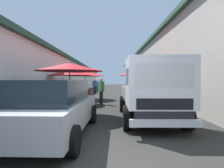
{
  "coord_description": "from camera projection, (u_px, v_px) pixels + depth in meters",
  "views": [
    {
      "loc": [
        -2.65,
        -0.11,
        1.45
      ],
      "look_at": [
        12.94,
        -0.21,
        1.11
      ],
      "focal_mm": 28.73,
      "sensor_mm": 36.0,
      "label": 1
    }
  ],
  "objects": [
    {
      "name": "ground",
      "position": [
        110.0,
        96.0,
        16.18
      ],
      "size": [
        90.0,
        90.0,
        0.0
      ],
      "primitive_type": "plane",
      "color": "#282826"
    },
    {
      "name": "building_left_whitewash",
      "position": [
        42.0,
        77.0,
        18.35
      ],
      "size": [
        49.8,
        7.5,
        3.46
      ],
      "color": "silver",
      "rests_on": "ground"
    },
    {
      "name": "building_right_concrete",
      "position": [
        178.0,
        70.0,
        18.41
      ],
      "size": [
        49.8,
        7.5,
        4.99
      ],
      "color": "#A39E93",
      "rests_on": "ground"
    },
    {
      "name": "fruit_stall_near_left",
      "position": [
        70.0,
        76.0,
        10.72
      ],
      "size": [
        2.54,
        2.54,
        2.2
      ],
      "color": "#9E9EA3",
      "rests_on": "ground"
    },
    {
      "name": "fruit_stall_mid_lane",
      "position": [
        69.0,
        75.0,
        7.1
      ],
      "size": [
        2.69,
        2.69,
        2.21
      ],
      "color": "#9E9EA3",
      "rests_on": "ground"
    },
    {
      "name": "fruit_stall_far_left",
      "position": [
        139.0,
        75.0,
        10.31
      ],
      "size": [
        2.29,
        2.29,
        2.27
      ],
      "color": "#9E9EA3",
      "rests_on": "ground"
    },
    {
      "name": "fruit_stall_far_right",
      "position": [
        85.0,
        76.0,
        13.47
      ],
      "size": [
        2.9,
        2.9,
        2.23
      ],
      "color": "#9E9EA3",
      "rests_on": "ground"
    },
    {
      "name": "hatchback_car",
      "position": [
        53.0,
        107.0,
        4.7
      ],
      "size": [
        3.97,
        2.03,
        1.45
      ],
      "color": "#ADAFB5",
      "rests_on": "ground"
    },
    {
      "name": "delivery_truck",
      "position": [
        152.0,
        93.0,
        5.84
      ],
      "size": [
        4.95,
        2.05,
        2.08
      ],
      "color": "black",
      "rests_on": "ground"
    },
    {
      "name": "vendor_by_crates",
      "position": [
        101.0,
        89.0,
        10.68
      ],
      "size": [
        0.57,
        0.39,
        1.59
      ],
      "color": "#232328",
      "rests_on": "ground"
    },
    {
      "name": "vendor_in_shade",
      "position": [
        95.0,
        85.0,
        19.2
      ],
      "size": [
        0.43,
        0.53,
        1.59
      ],
      "color": "#232328",
      "rests_on": "ground"
    },
    {
      "name": "parked_scooter",
      "position": [
        142.0,
        91.0,
        16.1
      ],
      "size": [
        1.69,
        0.33,
        1.14
      ],
      "color": "black",
      "rests_on": "ground"
    },
    {
      "name": "plastic_stool",
      "position": [
        168.0,
        105.0,
        8.05
      ],
      "size": [
        0.3,
        0.3,
        0.43
      ],
      "color": "red",
      "rests_on": "ground"
    }
  ]
}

